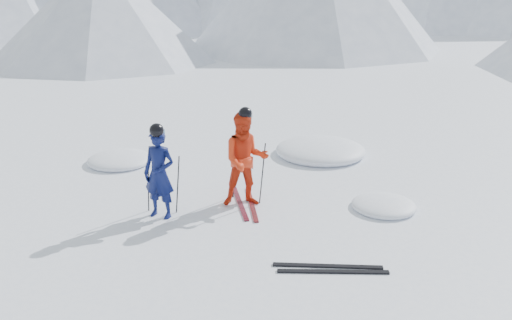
# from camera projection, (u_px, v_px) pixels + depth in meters

# --- Properties ---
(ground) EXTENTS (160.00, 160.00, 0.00)m
(ground) POSITION_uv_depth(u_px,v_px,m) (330.00, 235.00, 9.43)
(ground) COLOR white
(ground) RESTS_ON ground
(skier_blue) EXTENTS (0.67, 0.48, 1.69)m
(skier_blue) POSITION_uv_depth(u_px,v_px,m) (159.00, 174.00, 9.91)
(skier_blue) COLOR #0B1347
(skier_blue) RESTS_ON ground
(skier_red) EXTENTS (1.10, 0.99, 1.86)m
(skier_red) POSITION_uv_depth(u_px,v_px,m) (246.00, 160.00, 10.42)
(skier_red) COLOR red
(skier_red) RESTS_ON ground
(pole_blue_left) EXTENTS (0.11, 0.08, 1.13)m
(pole_blue_left) POSITION_uv_depth(u_px,v_px,m) (148.00, 184.00, 10.20)
(pole_blue_left) COLOR black
(pole_blue_left) RESTS_ON ground
(pole_blue_right) EXTENTS (0.11, 0.07, 1.13)m
(pole_blue_right) POSITION_uv_depth(u_px,v_px,m) (178.00, 185.00, 10.17)
(pole_blue_right) COLOR black
(pole_blue_right) RESTS_ON ground
(pole_red_left) EXTENTS (0.12, 0.10, 1.24)m
(pole_red_left) POSITION_uv_depth(u_px,v_px,m) (234.00, 169.00, 10.81)
(pole_red_left) COLOR black
(pole_red_left) RESTS_ON ground
(pole_red_right) EXTENTS (0.12, 0.09, 1.24)m
(pole_red_right) POSITION_uv_depth(u_px,v_px,m) (262.00, 173.00, 10.59)
(pole_red_right) COLOR black
(pole_red_right) RESTS_ON ground
(ski_worn_left) EXTENTS (0.77, 1.59, 0.03)m
(ski_worn_left) POSITION_uv_depth(u_px,v_px,m) (240.00, 203.00, 10.74)
(ski_worn_left) COLOR black
(ski_worn_left) RESTS_ON ground
(ski_worn_right) EXTENTS (0.66, 1.63, 0.03)m
(ski_worn_right) POSITION_uv_depth(u_px,v_px,m) (252.00, 204.00, 10.68)
(ski_worn_right) COLOR black
(ski_worn_right) RESTS_ON ground
(ski_loose_a) EXTENTS (1.69, 0.39, 0.03)m
(ski_loose_a) POSITION_uv_depth(u_px,v_px,m) (328.00, 266.00, 8.38)
(ski_loose_a) COLOR black
(ski_loose_a) RESTS_ON ground
(ski_loose_b) EXTENTS (1.68, 0.44, 0.03)m
(ski_loose_b) POSITION_uv_depth(u_px,v_px,m) (333.00, 272.00, 8.22)
(ski_loose_b) COLOR black
(ski_loose_b) RESTS_ON ground
(snow_lumps) EXTENTS (10.44, 6.54, 0.50)m
(snow_lumps) POSITION_uv_depth(u_px,v_px,m) (303.00, 169.00, 12.72)
(snow_lumps) COLOR white
(snow_lumps) RESTS_ON ground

